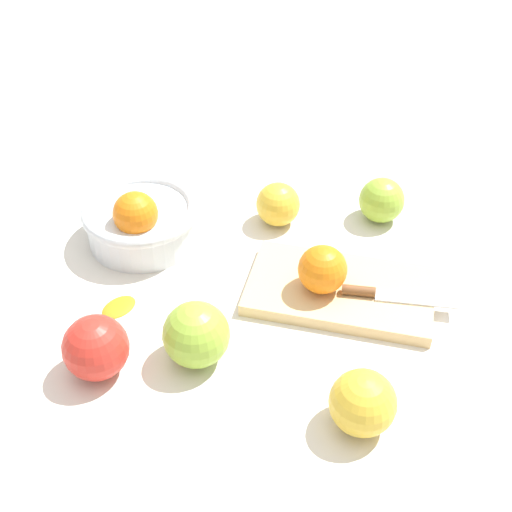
# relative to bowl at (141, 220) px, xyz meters

# --- Properties ---
(ground_plane) EXTENTS (2.40, 2.40, 0.00)m
(ground_plane) POSITION_rel_bowl_xyz_m (0.18, -0.11, -0.04)
(ground_plane) COLOR silver
(bowl) EXTENTS (0.18, 0.18, 0.10)m
(bowl) POSITION_rel_bowl_xyz_m (0.00, 0.00, 0.00)
(bowl) COLOR silver
(bowl) RESTS_ON ground_plane
(cutting_board) EXTENTS (0.27, 0.18, 0.02)m
(cutting_board) POSITION_rel_bowl_xyz_m (0.30, -0.10, -0.03)
(cutting_board) COLOR #DBB77F
(cutting_board) RESTS_ON ground_plane
(orange_on_board) EXTENTS (0.07, 0.07, 0.07)m
(orange_on_board) POSITION_rel_bowl_xyz_m (0.27, -0.10, 0.01)
(orange_on_board) COLOR orange
(orange_on_board) RESTS_ON cutting_board
(knife) EXTENTS (0.16, 0.03, 0.01)m
(knife) POSITION_rel_bowl_xyz_m (0.35, -0.12, -0.02)
(knife) COLOR silver
(knife) RESTS_ON cutting_board
(apple_front_left) EXTENTS (0.08, 0.08, 0.08)m
(apple_front_left) POSITION_rel_bowl_xyz_m (0.12, -0.23, 0.00)
(apple_front_left) COLOR #8EB738
(apple_front_left) RESTS_ON ground_plane
(apple_back_center) EXTENTS (0.07, 0.07, 0.07)m
(apple_back_center) POSITION_rel_bowl_xyz_m (0.20, 0.06, -0.01)
(apple_back_center) COLOR gold
(apple_back_center) RESTS_ON ground_plane
(apple_front_left_2) EXTENTS (0.08, 0.08, 0.08)m
(apple_front_left_2) POSITION_rel_bowl_xyz_m (-0.00, -0.26, 0.00)
(apple_front_left_2) COLOR red
(apple_front_left_2) RESTS_ON ground_plane
(apple_back_right) EXTENTS (0.07, 0.07, 0.07)m
(apple_back_right) POSITION_rel_bowl_xyz_m (0.36, 0.08, -0.00)
(apple_back_right) COLOR #8EB738
(apple_back_right) RESTS_ON ground_plane
(apple_front_right) EXTENTS (0.08, 0.08, 0.08)m
(apple_front_right) POSITION_rel_bowl_xyz_m (0.32, -0.31, -0.00)
(apple_front_right) COLOR gold
(apple_front_right) RESTS_ON ground_plane
(citrus_peel) EXTENTS (0.06, 0.06, 0.01)m
(citrus_peel) POSITION_rel_bowl_xyz_m (-0.00, -0.15, -0.04)
(citrus_peel) COLOR orange
(citrus_peel) RESTS_ON ground_plane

